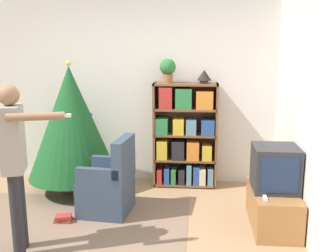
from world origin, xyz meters
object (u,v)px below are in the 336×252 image
bookshelf (185,136)px  christmas_tree (71,123)px  standing_person (15,157)px  armchair (109,187)px  television (275,168)px  potted_plant (168,69)px  table_lamp (204,76)px

bookshelf → christmas_tree: (-1.50, -0.36, 0.24)m
christmas_tree → standing_person: christmas_tree is taller
christmas_tree → armchair: christmas_tree is taller
bookshelf → christmas_tree: bearing=-166.6°
television → potted_plant: 2.00m
potted_plant → table_lamp: bearing=-0.0°
television → standing_person: 2.62m
bookshelf → standing_person: bearing=-127.1°
christmas_tree → armchair: size_ratio=1.93×
table_lamp → armchair: bearing=-137.5°
potted_plant → armchair: bearing=-120.9°
standing_person → potted_plant: bearing=130.7°
christmas_tree → standing_person: 1.59m
television → standing_person: (-2.49, -0.77, 0.29)m
potted_plant → table_lamp: potted_plant is taller
armchair → standing_person: 1.30m
christmas_tree → bookshelf: bearing=13.4°
christmas_tree → armchair: 1.11m
armchair → potted_plant: bearing=154.6°
christmas_tree → armchair: (0.65, -0.64, -0.63)m
christmas_tree → table_lamp: size_ratio=8.86×
bookshelf → potted_plant: bearing=178.0°
television → armchair: armchair is taller
armchair → standing_person: bearing=-27.8°
television → standing_person: standing_person is taller
bookshelf → christmas_tree: 1.56m
armchair → table_lamp: (1.10, 1.01, 1.24)m
bookshelf → potted_plant: size_ratio=4.44×
christmas_tree → standing_person: size_ratio=1.10×
television → potted_plant: bearing=136.6°
christmas_tree → table_lamp: 1.89m
armchair → standing_person: (-0.62, -0.95, 0.63)m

